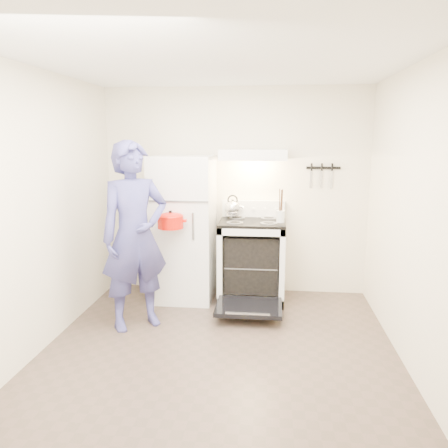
# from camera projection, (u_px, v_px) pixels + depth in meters

# --- Properties ---
(floor) EXTENTS (3.60, 3.60, 0.00)m
(floor) POSITION_uv_depth(u_px,v_px,m) (217.00, 357.00, 3.84)
(floor) COLOR #4C3C33
(floor) RESTS_ON ground
(back_wall) EXTENTS (3.20, 0.02, 2.50)m
(back_wall) POSITION_uv_depth(u_px,v_px,m) (235.00, 192.00, 5.36)
(back_wall) COLOR beige
(back_wall) RESTS_ON ground
(refrigerator) EXTENTS (0.70, 0.70, 1.70)m
(refrigerator) POSITION_uv_depth(u_px,v_px,m) (184.00, 228.00, 5.16)
(refrigerator) COLOR white
(refrigerator) RESTS_ON floor
(stove_body) EXTENTS (0.76, 0.65, 0.92)m
(stove_body) POSITION_uv_depth(u_px,v_px,m) (252.00, 261.00, 5.17)
(stove_body) COLOR white
(stove_body) RESTS_ON floor
(cooktop) EXTENTS (0.76, 0.65, 0.03)m
(cooktop) POSITION_uv_depth(u_px,v_px,m) (252.00, 222.00, 5.08)
(cooktop) COLOR black
(cooktop) RESTS_ON stove_body
(backsplash) EXTENTS (0.76, 0.07, 0.20)m
(backsplash) POSITION_uv_depth(u_px,v_px,m) (254.00, 209.00, 5.33)
(backsplash) COLOR white
(backsplash) RESTS_ON cooktop
(oven_door) EXTENTS (0.70, 0.54, 0.04)m
(oven_door) POSITION_uv_depth(u_px,v_px,m) (249.00, 307.00, 4.65)
(oven_door) COLOR black
(oven_door) RESTS_ON floor
(oven_rack) EXTENTS (0.60, 0.52, 0.01)m
(oven_rack) POSITION_uv_depth(u_px,v_px,m) (252.00, 263.00, 5.17)
(oven_rack) COLOR gray
(oven_rack) RESTS_ON stove_body
(range_hood) EXTENTS (0.76, 0.50, 0.12)m
(range_hood) POSITION_uv_depth(u_px,v_px,m) (254.00, 155.00, 5.00)
(range_hood) COLOR white
(range_hood) RESTS_ON back_wall
(knife_strip) EXTENTS (0.40, 0.02, 0.03)m
(knife_strip) POSITION_uv_depth(u_px,v_px,m) (323.00, 168.00, 5.17)
(knife_strip) COLOR black
(knife_strip) RESTS_ON back_wall
(pizza_stone) EXTENTS (0.29, 0.29, 0.02)m
(pizza_stone) POSITION_uv_depth(u_px,v_px,m) (249.00, 261.00, 5.22)
(pizza_stone) COLOR #816047
(pizza_stone) RESTS_ON oven_rack
(tea_kettle) EXTENTS (0.23, 0.19, 0.28)m
(tea_kettle) POSITION_uv_depth(u_px,v_px,m) (233.00, 207.00, 5.22)
(tea_kettle) COLOR #BCBCC0
(tea_kettle) RESTS_ON cooktop
(utensil_jar) EXTENTS (0.10, 0.10, 0.13)m
(utensil_jar) POSITION_uv_depth(u_px,v_px,m) (281.00, 217.00, 4.82)
(utensil_jar) COLOR silver
(utensil_jar) RESTS_ON cooktop
(person) EXTENTS (0.82, 0.77, 1.88)m
(person) POSITION_uv_depth(u_px,v_px,m) (135.00, 236.00, 4.32)
(person) COLOR navy
(person) RESTS_ON floor
(dutch_oven) EXTENTS (0.35, 0.28, 0.23)m
(dutch_oven) POSITION_uv_depth(u_px,v_px,m) (170.00, 222.00, 4.65)
(dutch_oven) COLOR red
(dutch_oven) RESTS_ON person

